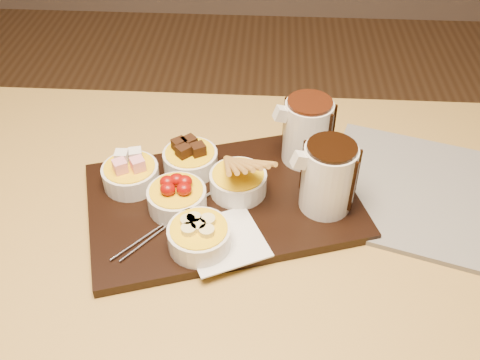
# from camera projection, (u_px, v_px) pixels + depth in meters

# --- Properties ---
(dining_table) EXTENTS (1.20, 0.80, 0.75)m
(dining_table) POSITION_uv_depth(u_px,v_px,m) (201.00, 257.00, 0.98)
(dining_table) COLOR #B79244
(dining_table) RESTS_ON ground
(serving_board) EXTENTS (0.53, 0.43, 0.02)m
(serving_board) POSITION_uv_depth(u_px,v_px,m) (223.00, 201.00, 0.94)
(serving_board) COLOR black
(serving_board) RESTS_ON dining_table
(napkin) EXTENTS (0.16, 0.16, 0.00)m
(napkin) POSITION_uv_depth(u_px,v_px,m) (224.00, 240.00, 0.85)
(napkin) COLOR white
(napkin) RESTS_ON serving_board
(bowl_marshmallows) EXTENTS (0.10, 0.10, 0.04)m
(bowl_marshmallows) POSITION_uv_depth(u_px,v_px,m) (131.00, 176.00, 0.95)
(bowl_marshmallows) COLOR silver
(bowl_marshmallows) RESTS_ON serving_board
(bowl_cake) EXTENTS (0.10, 0.10, 0.04)m
(bowl_cake) POSITION_uv_depth(u_px,v_px,m) (191.00, 161.00, 0.98)
(bowl_cake) COLOR silver
(bowl_cake) RESTS_ON serving_board
(bowl_strawberries) EXTENTS (0.10, 0.10, 0.04)m
(bowl_strawberries) POSITION_uv_depth(u_px,v_px,m) (177.00, 199.00, 0.90)
(bowl_strawberries) COLOR silver
(bowl_strawberries) RESTS_ON serving_board
(bowl_biscotti) EXTENTS (0.10, 0.10, 0.04)m
(bowl_biscotti) POSITION_uv_depth(u_px,v_px,m) (238.00, 183.00, 0.93)
(bowl_biscotti) COLOR silver
(bowl_biscotti) RESTS_ON serving_board
(bowl_bananas) EXTENTS (0.10, 0.10, 0.04)m
(bowl_bananas) POSITION_uv_depth(u_px,v_px,m) (199.00, 237.00, 0.84)
(bowl_bananas) COLOR silver
(bowl_bananas) RESTS_ON serving_board
(pitcher_dark_chocolate) EXTENTS (0.11, 0.11, 0.12)m
(pitcher_dark_chocolate) POSITION_uv_depth(u_px,v_px,m) (328.00, 178.00, 0.88)
(pitcher_dark_chocolate) COLOR silver
(pitcher_dark_chocolate) RESTS_ON serving_board
(pitcher_milk_chocolate) EXTENTS (0.11, 0.11, 0.12)m
(pitcher_milk_chocolate) POSITION_uv_depth(u_px,v_px,m) (307.00, 132.00, 0.98)
(pitcher_milk_chocolate) COLOR silver
(pitcher_milk_chocolate) RESTS_ON serving_board
(fondue_skewers) EXTENTS (0.22, 0.19, 0.01)m
(fondue_skewers) POSITION_uv_depth(u_px,v_px,m) (174.00, 217.00, 0.89)
(fondue_skewers) COLOR silver
(fondue_skewers) RESTS_ON serving_board
(newspaper) EXTENTS (0.47, 0.42, 0.01)m
(newspaper) POSITION_uv_depth(u_px,v_px,m) (437.00, 196.00, 0.95)
(newspaper) COLOR beige
(newspaper) RESTS_ON dining_table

